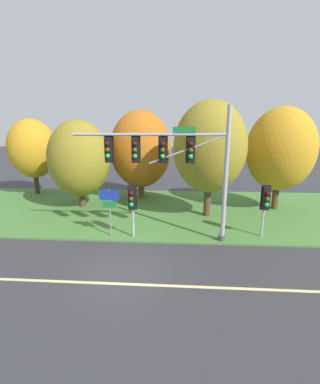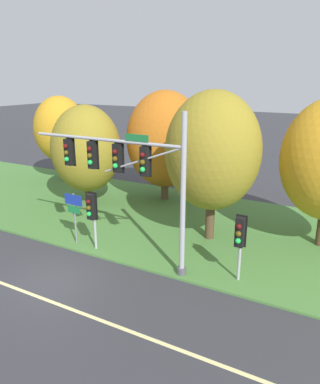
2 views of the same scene
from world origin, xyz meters
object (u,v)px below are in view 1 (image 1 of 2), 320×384
Objects in this scene: tree_nearest_road at (33,149)px; tree_left_of_mast at (79,159)px; tree_mid_verge at (210,148)px; tree_tall_centre at (280,150)px; route_sign_post at (110,204)px; tree_behind_signpost at (141,150)px; pedestrian_signal_further_along at (266,201)px; traffic_signal_mast at (173,158)px; pedestrian_signal_near_kerb at (132,201)px.

tree_left_of_mast is at bearing -33.29° from tree_nearest_road.
tree_mid_verge is 1.04× the size of tree_tall_centre.
tree_behind_signpost reaches higher than route_sign_post.
tree_nearest_road reaches higher than pedestrian_signal_further_along.
traffic_signal_mast is 1.08× the size of tree_behind_signpost.
pedestrian_signal_further_along is at bearing -115.20° from tree_tall_centre.
tree_tall_centre is at bearing -15.01° from tree_behind_signpost.
traffic_signal_mast is 4.65m from tree_mid_verge.
tree_tall_centre is (10.22, -2.74, 0.25)m from tree_behind_signpost.
pedestrian_signal_further_along is 1.10× the size of route_sign_post.
tree_mid_verge is (5.09, -4.62, 0.49)m from tree_behind_signpost.
traffic_signal_mast reaches higher than pedestrian_signal_further_along.
traffic_signal_mast reaches higher than route_sign_post.
tree_left_of_mast is at bearing 156.77° from pedestrian_signal_further_along.
traffic_signal_mast is 1.22× the size of tree_left_of_mast.
traffic_signal_mast is 2.99× the size of route_sign_post.
pedestrian_signal_near_kerb is 13.99m from tree_nearest_road.
pedestrian_signal_near_kerb is at bearing -85.17° from tree_behind_signpost.
tree_left_of_mast is at bearing 130.89° from pedestrian_signal_near_kerb.
pedestrian_signal_further_along is at bearing 4.15° from pedestrian_signal_near_kerb.
tree_nearest_road is 0.88× the size of tree_mid_verge.
route_sign_post is at bearing -93.53° from tree_behind_signpost.
tree_left_of_mast is 0.88× the size of tree_behind_signpost.
tree_mid_verge reaches higher than tree_left_of_mast.
tree_behind_signpost reaches higher than tree_left_of_mast.
tree_behind_signpost reaches higher than pedestrian_signal_near_kerb.
tree_left_of_mast is at bearing -178.67° from tree_tall_centre.
tree_tall_centre is (10.74, 5.70, 2.51)m from route_sign_post.
tree_behind_signpost reaches higher than tree_nearest_road.
tree_behind_signpost is (9.63, -0.57, 0.03)m from tree_nearest_road.
tree_tall_centre is (5.13, 1.88, -0.24)m from tree_mid_verge.
tree_mid_verge reaches higher than tree_nearest_road.
tree_tall_centre is at bearing 20.12° from tree_mid_verge.
pedestrian_signal_further_along is at bearing 6.59° from traffic_signal_mast.
route_sign_post is at bearing -152.02° from tree_tall_centre.
tree_left_of_mast is 0.85× the size of tree_mid_verge.
tree_tall_centre reaches higher than tree_left_of_mast.
traffic_signal_mast is 1.18× the size of tree_nearest_road.
tree_nearest_road is (-17.31, 8.69, 1.99)m from pedestrian_signal_further_along.
pedestrian_signal_near_kerb is 8.88m from tree_behind_signpost.
pedestrian_signal_near_kerb is 6.97m from pedestrian_signal_further_along.
tree_tall_centre is at bearing 1.33° from tree_left_of_mast.
tree_behind_signpost reaches higher than pedestrian_signal_further_along.
tree_mid_verge is (4.36, 4.01, 2.49)m from pedestrian_signal_near_kerb.
pedestrian_signal_further_along is 12.89m from tree_left_of_mast.
tree_mid_verge is 5.46m from tree_tall_centre.
tree_nearest_road reaches higher than pedestrian_signal_near_kerb.
tree_tall_centre is at bearing 38.87° from traffic_signal_mast.
tree_behind_signpost is at bearing 86.47° from route_sign_post.
tree_behind_signpost reaches higher than traffic_signal_mast.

